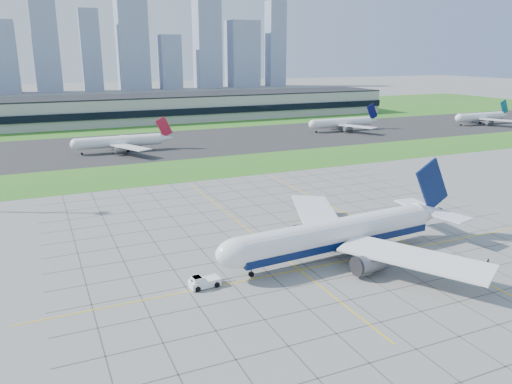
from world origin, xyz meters
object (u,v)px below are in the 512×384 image
(distant_jet_2, at_px, (342,122))
(airliner, at_px, (339,234))
(crew_far, at_px, (488,263))
(distant_jet_1, at_px, (121,141))
(crew_near, at_px, (192,284))
(pushback_tug, at_px, (203,282))
(distant_jet_3, at_px, (481,117))

(distant_jet_2, bearing_deg, airliner, -123.90)
(crew_far, distance_m, distant_jet_2, 178.34)
(crew_far, xyz_separation_m, distant_jet_2, (74.17, 162.14, 3.70))
(distant_jet_1, bearing_deg, crew_near, -94.45)
(crew_far, bearing_deg, airliner, 171.26)
(pushback_tug, bearing_deg, distant_jet_3, 27.91)
(airliner, height_order, distant_jet_1, airliner)
(airliner, relative_size, pushback_tug, 7.24)
(distant_jet_3, bearing_deg, crew_near, -147.98)
(crew_near, relative_size, distant_jet_1, 0.04)
(pushback_tug, distance_m, crew_far, 55.18)
(crew_near, bearing_deg, pushback_tug, -61.31)
(crew_near, height_order, crew_far, crew_near)
(pushback_tug, bearing_deg, crew_near, 176.62)
(crew_near, bearing_deg, distant_jet_2, -13.45)
(crew_far, height_order, distant_jet_2, distant_jet_2)
(crew_far, bearing_deg, distant_jet_1, 131.64)
(crew_far, height_order, distant_jet_1, distant_jet_1)
(airliner, distance_m, distant_jet_2, 176.05)
(crew_near, xyz_separation_m, distant_jet_2, (129.51, 148.08, 3.54))
(pushback_tug, height_order, distant_jet_3, distant_jet_3)
(airliner, height_order, distant_jet_2, airliner)
(crew_far, xyz_separation_m, distant_jet_1, (-44.80, 149.53, 3.70))
(distant_jet_2, bearing_deg, crew_far, -114.58)
(pushback_tug, xyz_separation_m, crew_far, (53.35, -14.09, -0.20))
(pushback_tug, xyz_separation_m, crew_near, (-2.00, -0.03, -0.03))
(crew_far, relative_size, distant_jet_3, 0.04)
(airliner, distance_m, crew_far, 29.16)
(pushback_tug, distance_m, distant_jet_3, 256.00)
(airliner, bearing_deg, pushback_tug, 179.41)
(airliner, distance_m, distant_jet_3, 230.57)
(pushback_tug, distance_m, crew_near, 2.00)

